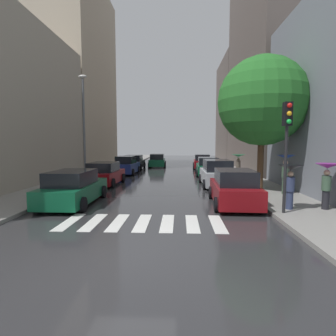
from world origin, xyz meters
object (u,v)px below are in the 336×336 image
object	(u,v)px
parked_car_right_third	(208,167)
pedestrian_near_tree	(238,160)
pedestrian_foreground	(285,166)
pedestrian_far_side	(290,177)
parked_car_left_third	(127,166)
parked_car_right_second	(217,174)
parked_car_left_second	(104,174)
parked_car_right_nearest	(234,189)
traffic_light_right_corner	(287,133)
street_tree_right	(262,101)
parked_car_left_fourth	(134,162)
lamp_post_left	(84,121)
parked_car_right_fourth	(202,162)
car_midroad	(157,161)
parked_car_left_nearest	(73,188)
pedestrian_by_kerb	(327,177)

from	to	relation	value
parked_car_right_third	pedestrian_near_tree	bearing A→B (deg)	-137.72
pedestrian_foreground	pedestrian_far_side	bearing A→B (deg)	-56.03
parked_car_left_third	parked_car_right_second	bearing A→B (deg)	-129.79
parked_car_left_second	parked_car_right_nearest	size ratio (longest dim) A/B	0.99
pedestrian_near_tree	pedestrian_foreground	bearing A→B (deg)	-143.63
pedestrian_far_side	traffic_light_right_corner	world-z (taller)	traffic_light_right_corner
parked_car_right_third	street_tree_right	size ratio (longest dim) A/B	0.58
pedestrian_near_tree	pedestrian_far_side	size ratio (longest dim) A/B	1.01
parked_car_left_fourth	lamp_post_left	xyz separation A→B (m)	(-1.65, -11.39, 3.73)
parked_car_right_fourth	car_midroad	size ratio (longest dim) A/B	0.91
parked_car_left_second	pedestrian_far_side	size ratio (longest dim) A/B	2.29
parked_car_left_nearest	car_midroad	size ratio (longest dim) A/B	0.99
parked_car_right_third	pedestrian_far_side	xyz separation A→B (m)	(2.02, -13.14, 0.72)
parked_car_left_second	pedestrian_far_side	bearing A→B (deg)	-124.31
pedestrian_foreground	lamp_post_left	world-z (taller)	lamp_post_left
parked_car_right_third	pedestrian_foreground	distance (m)	10.19
parked_car_right_third	pedestrian_near_tree	distance (m)	3.44
parked_car_right_second	pedestrian_near_tree	world-z (taller)	pedestrian_near_tree
pedestrian_far_side	parked_car_left_second	bearing A→B (deg)	78.86
pedestrian_far_side	traffic_light_right_corner	distance (m)	1.96
parked_car_left_fourth	pedestrian_by_kerb	world-z (taller)	pedestrian_by_kerb
street_tree_right	parked_car_left_third	bearing A→B (deg)	137.08
parked_car_left_fourth	car_midroad	size ratio (longest dim) A/B	0.87
parked_car_right_third	lamp_post_left	size ratio (longest dim) A/B	0.60
lamp_post_left	street_tree_right	bearing A→B (deg)	-14.98
parked_car_right_third	traffic_light_right_corner	world-z (taller)	traffic_light_right_corner
parked_car_right_nearest	lamp_post_left	size ratio (longest dim) A/B	0.56
parked_car_right_nearest	car_midroad	world-z (taller)	parked_car_right_nearest
pedestrian_near_tree	lamp_post_left	distance (m)	12.28
parked_car_right_nearest	car_midroad	xyz separation A→B (m)	(-5.35, 20.82, -0.02)
parked_car_left_second	pedestrian_far_side	xyz separation A→B (m)	(9.84, -7.19, 0.74)
parked_car_right_nearest	pedestrian_far_side	distance (m)	2.49
pedestrian_by_kerb	parked_car_left_third	bearing A→B (deg)	-45.11
car_midroad	street_tree_right	distance (m)	19.40
parked_car_left_fourth	pedestrian_by_kerb	xyz separation A→B (m)	(11.31, -19.27, 0.76)
parked_car_right_third	car_midroad	distance (m)	10.42
pedestrian_foreground	parked_car_left_second	bearing A→B (deg)	-146.47
parked_car_left_nearest	traffic_light_right_corner	distance (m)	9.67
parked_car_right_second	traffic_light_right_corner	distance (m)	8.16
parked_car_left_second	parked_car_right_third	bearing A→B (deg)	-50.90
parked_car_left_fourth	street_tree_right	xyz separation A→B (m)	(10.01, -14.51, 4.56)
parked_car_right_fourth	parked_car_left_fourth	bearing A→B (deg)	95.64
pedestrian_foreground	pedestrian_far_side	world-z (taller)	pedestrian_foreground
parked_car_left_nearest	parked_car_left_second	bearing A→B (deg)	1.93
pedestrian_foreground	traffic_light_right_corner	distance (m)	4.72
parked_car_left_third	pedestrian_near_tree	size ratio (longest dim) A/B	2.22
parked_car_left_third	pedestrian_far_side	bearing A→B (deg)	-142.57
pedestrian_foreground	traffic_light_right_corner	xyz separation A→B (m)	(-1.61, -4.13, 1.62)
pedestrian_near_tree	parked_car_left_third	bearing A→B (deg)	99.56
parked_car_right_nearest	pedestrian_near_tree	xyz separation A→B (m)	(2.19, 9.33, 0.76)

